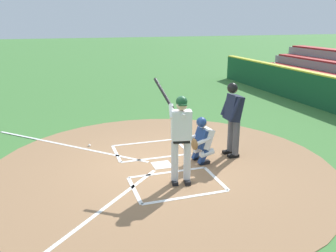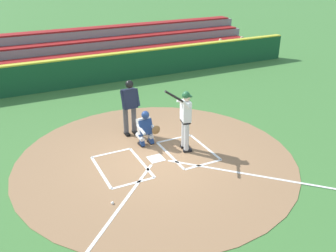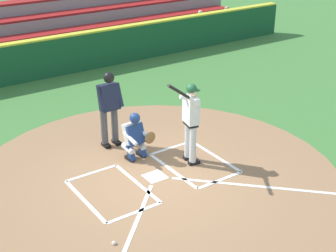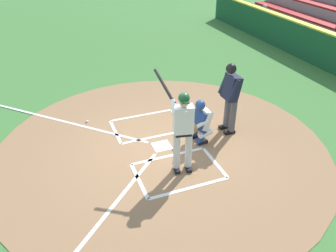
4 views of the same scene
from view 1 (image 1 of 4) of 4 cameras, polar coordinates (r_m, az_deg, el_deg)
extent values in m
plane|color=#427A38|center=(8.33, -1.00, -6.43)|extent=(120.00, 120.00, 0.00)
cylinder|color=#99704C|center=(8.33, -1.00, -6.39)|extent=(8.00, 8.00, 0.01)
cube|color=white|center=(8.33, -1.00, -6.33)|extent=(0.44, 0.44, 0.01)
cube|color=white|center=(7.74, 7.77, -8.40)|extent=(1.20, 0.08, 0.01)
cube|color=white|center=(7.21, -5.49, -10.33)|extent=(1.20, 0.08, 0.01)
cube|color=white|center=(7.94, -0.05, -7.56)|extent=(0.08, 1.80, 0.01)
cube|color=white|center=(6.92, 3.06, -11.48)|extent=(0.08, 1.80, 0.01)
cube|color=white|center=(9.52, 2.35, -3.28)|extent=(1.20, 0.08, 0.01)
cube|color=white|center=(9.09, -8.40, -4.46)|extent=(1.20, 0.08, 0.01)
cube|color=white|center=(8.73, -1.87, -5.21)|extent=(0.08, 1.80, 0.01)
cube|color=white|center=(9.81, -3.81, -2.68)|extent=(0.08, 1.80, 0.01)
cube|color=white|center=(9.98, -16.25, -3.00)|extent=(3.73, 3.73, 0.01)
cube|color=white|center=(6.18, -14.60, -15.90)|extent=(3.73, 3.73, 0.01)
cylinder|color=silver|center=(7.31, 3.13, -5.67)|extent=(0.15, 0.15, 0.84)
cube|color=black|center=(7.46, 3.13, -9.02)|extent=(0.28, 0.17, 0.09)
cylinder|color=silver|center=(7.27, 1.10, -5.76)|extent=(0.15, 0.15, 0.84)
cube|color=black|center=(7.42, 1.12, -9.12)|extent=(0.28, 0.17, 0.09)
cube|color=black|center=(7.12, 2.16, -2.23)|extent=(0.29, 0.38, 0.10)
cube|color=white|center=(7.02, 2.19, 0.16)|extent=(0.32, 0.44, 0.60)
sphere|color=beige|center=(6.90, 2.25, 3.37)|extent=(0.21, 0.21, 0.21)
sphere|color=#1E512D|center=(6.90, 2.23, 3.98)|extent=(0.23, 0.23, 0.23)
cube|color=#1E512D|center=(6.80, 2.36, 3.48)|extent=(0.14, 0.19, 0.02)
cylinder|color=white|center=(7.00, 2.28, 2.48)|extent=(0.44, 0.18, 0.21)
cylinder|color=white|center=(6.97, 0.57, 2.43)|extent=(0.28, 0.14, 0.29)
cylinder|color=black|center=(7.24, -0.78, 5.43)|extent=(0.72, 0.23, 0.53)
cylinder|color=black|center=(7.01, 0.65, 3.01)|extent=(0.09, 0.09, 0.08)
cube|color=black|center=(8.41, 5.93, -5.95)|extent=(0.15, 0.27, 0.09)
cube|color=navy|center=(8.34, 5.72, -5.02)|extent=(0.14, 0.25, 0.37)
cylinder|color=silver|center=(8.35, 6.34, -4.40)|extent=(0.19, 0.37, 0.21)
cube|color=black|center=(8.67, 4.89, -5.20)|extent=(0.15, 0.27, 0.09)
cube|color=navy|center=(8.60, 4.68, -4.29)|extent=(0.14, 0.25, 0.37)
cylinder|color=silver|center=(8.61, 5.28, -3.69)|extent=(0.19, 0.37, 0.21)
cube|color=silver|center=(8.37, 5.93, -1.86)|extent=(0.43, 0.40, 0.52)
cube|color=navy|center=(8.32, 5.27, -1.96)|extent=(0.44, 0.26, 0.46)
sphere|color=brown|center=(8.23, 5.58, 0.52)|extent=(0.21, 0.21, 0.21)
sphere|color=navy|center=(8.21, 5.46, 0.63)|extent=(0.24, 0.24, 0.24)
cylinder|color=silver|center=(8.13, 5.57, -2.57)|extent=(0.13, 0.46, 0.20)
cylinder|color=silver|center=(8.47, 4.26, -1.74)|extent=(0.13, 0.46, 0.20)
ellipsoid|color=brown|center=(8.05, 4.32, -2.96)|extent=(0.29, 0.13, 0.28)
cylinder|color=#4C4C51|center=(8.78, 11.01, -1.95)|extent=(0.16, 0.16, 0.86)
cube|color=black|center=(8.91, 10.56, -4.81)|extent=(0.13, 0.28, 0.09)
cylinder|color=#4C4C51|center=(9.01, 10.17, -1.40)|extent=(0.16, 0.16, 0.86)
cube|color=black|center=(9.14, 9.74, -4.20)|extent=(0.13, 0.28, 0.09)
cube|color=#191E33|center=(8.67, 10.62, 2.94)|extent=(0.44, 0.37, 0.66)
sphere|color=#9E7051|center=(8.55, 10.55, 5.98)|extent=(0.22, 0.22, 0.22)
sphere|color=black|center=(8.54, 10.44, 6.10)|extent=(0.25, 0.25, 0.25)
cylinder|color=#191E33|center=(8.42, 10.91, 2.72)|extent=(0.10, 0.29, 0.56)
cylinder|color=#191E33|center=(8.83, 9.44, 3.46)|extent=(0.10, 0.29, 0.56)
sphere|color=white|center=(9.74, -12.66, -3.09)|extent=(0.07, 0.07, 0.07)
cube|color=yellow|center=(18.96, 16.81, 8.56)|extent=(0.36, 0.22, 0.46)
sphere|color=beige|center=(18.92, 16.90, 9.57)|extent=(0.20, 0.20, 0.20)
camera|label=2|loc=(13.04, -51.01, 20.31)|focal=39.98mm
camera|label=3|loc=(13.58, -45.13, 21.33)|focal=52.88mm
camera|label=4|loc=(1.64, -53.48, 72.63)|focal=36.60mm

